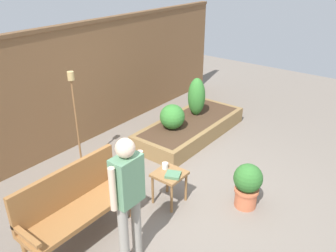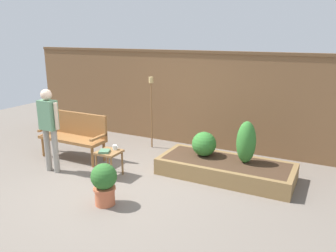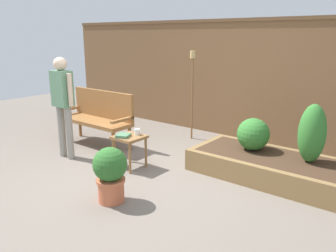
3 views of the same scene
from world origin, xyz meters
The scene contains 12 objects.
ground_plane centered at (0.00, 0.00, 0.00)m, with size 14.00×14.00×0.00m, color #70665B.
fence_back centered at (0.00, 2.60, 1.09)m, with size 8.40×0.14×2.16m.
garden_bench centered at (-1.52, 0.68, 0.54)m, with size 1.44×0.48×0.94m.
side_table centered at (-0.30, 0.21, 0.40)m, with size 0.40×0.40×0.48m.
cup_on_table centered at (-0.25, 0.32, 0.52)m, with size 0.12×0.08×0.09m.
book_on_table centered at (-0.33, 0.12, 0.50)m, with size 0.17×0.19×0.04m, color #4C7A56.
potted_boxwood centered at (0.27, -0.68, 0.36)m, with size 0.39×0.39×0.65m.
raised_planter_bed centered at (1.57, 1.14, 0.15)m, with size 2.40×1.00×0.30m.
shrub_near_bench centered at (1.11, 1.24, 0.53)m, with size 0.45×0.45×0.45m.
shrub_far_corner centered at (1.89, 1.24, 0.68)m, with size 0.34×0.34×0.75m.
tiki_torch centered at (-0.43, 1.96, 1.11)m, with size 0.10×0.10×1.61m.
person_by_bench centered at (-1.40, -0.10, 0.93)m, with size 0.47×0.20×1.56m.
Camera 2 is at (3.24, -4.34, 2.50)m, focal length 35.89 mm.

